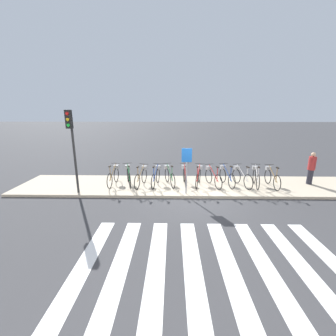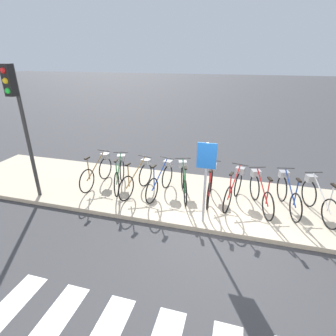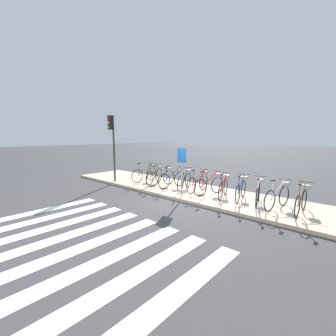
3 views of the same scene
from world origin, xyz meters
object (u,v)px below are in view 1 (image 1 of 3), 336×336
Objects in this scene: parked_bicycle_6 at (198,176)px; parked_bicycle_7 at (213,177)px; parked_bicycle_0 at (114,175)px; parked_bicycle_9 at (241,177)px; parked_bicycle_3 at (156,176)px; traffic_light at (71,135)px; parked_bicycle_11 at (272,177)px; parked_bicycle_1 at (129,175)px; parked_bicycle_5 at (185,176)px; parked_bicycle_2 at (141,176)px; parked_bicycle_10 at (256,177)px; parked_bicycle_4 at (169,176)px; pedestrian at (311,168)px; parked_bicycle_8 at (226,176)px; sign_post at (187,163)px.

parked_bicycle_6 is 0.68m from parked_bicycle_7.
parked_bicycle_0 is at bearing 178.95° from parked_bicycle_7.
parked_bicycle_7 is 1.40m from parked_bicycle_9.
traffic_light is at bearing -161.26° from parked_bicycle_3.
parked_bicycle_9 is 0.97× the size of parked_bicycle_11.
parked_bicycle_1 is 2.79m from parked_bicycle_5.
parked_bicycle_2 is at bearing 22.06° from traffic_light.
parked_bicycle_6 is (2.80, 0.11, 0.00)m from parked_bicycle_2.
parked_bicycle_6 is 6.06m from traffic_light.
parked_bicycle_6 and parked_bicycle_7 have the same top height.
parked_bicycle_3 is 0.48× the size of traffic_light.
parked_bicycle_10 is at bearing -0.84° from parked_bicycle_6.
parked_bicycle_3 is at bearing 179.61° from parked_bicycle_7.
parked_bicycle_1 is 1.00× the size of parked_bicycle_7.
parked_bicycle_10 is 0.74m from parked_bicycle_11.
parked_bicycle_4 is at bearing 178.78° from parked_bicycle_10.
parked_bicycle_2 is 4.88m from parked_bicycle_9.
parked_bicycle_0 is 6.99m from parked_bicycle_10.
parked_bicycle_3 is at bearing 179.44° from parked_bicycle_11.
parked_bicycle_9 is at bearing -174.65° from pedestrian.
parked_bicycle_11 is (5.61, -0.05, 0.00)m from parked_bicycle_3.
parked_bicycle_10 is at bearing 8.07° from traffic_light.
parked_bicycle_9 is 8.00m from traffic_light.
parked_bicycle_0 and parked_bicycle_7 have the same top height.
parked_bicycle_4 is (2.02, 0.01, 0.00)m from parked_bicycle_1.
parked_bicycle_0 is at bearing 179.48° from parked_bicycle_9.
parked_bicycle_3 is 3.47m from parked_bicycle_8.
parked_bicycle_3 is 2.03m from sign_post.
parked_bicycle_10 is at bearing 0.12° from parked_bicycle_3.
parked_bicycle_0 is at bearing -179.37° from parked_bicycle_4.
parked_bicycle_4 is (0.65, 0.10, 0.00)m from parked_bicycle_3.
parked_bicycle_11 is 2.15m from pedestrian.
parked_bicycle_5 is 1.56m from sign_post.
parked_bicycle_6 is at bearing 12.44° from traffic_light.
parked_bicycle_0 and parked_bicycle_9 have the same top height.
parked_bicycle_8 is (2.82, 0.01, 0.00)m from parked_bicycle_4.
parked_bicycle_1 is 0.97× the size of parked_bicycle_5.
parked_bicycle_8 is at bearing 2.39° from parked_bicycle_6.
parked_bicycle_2 and parked_bicycle_5 have the same top height.
parked_bicycle_6 is 2.79m from parked_bicycle_10.
parked_bicycle_5 is at bearing 14.93° from traffic_light.
pedestrian is (5.60, 0.29, 0.38)m from parked_bicycle_6.
parked_bicycle_5 is 0.86× the size of sign_post.
parked_bicycle_6 and parked_bicycle_10 have the same top height.
parked_bicycle_10 is (5.59, 0.07, 0.00)m from parked_bicycle_2.
parked_bicycle_3 is at bearing -1.91° from parked_bicycle_0.
parked_bicycle_2 and parked_bicycle_4 have the same top height.
parked_bicycle_0 and parked_bicycle_11 have the same top height.
sign_post is (-4.20, -1.07, 0.94)m from parked_bicycle_11.
parked_bicycle_11 is at bearing -2.68° from parked_bicycle_9.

